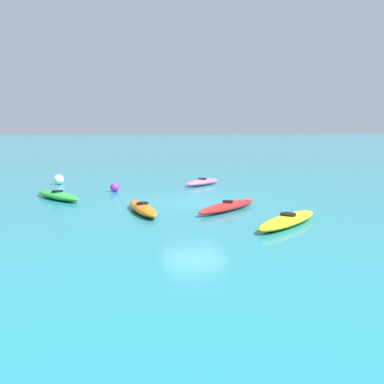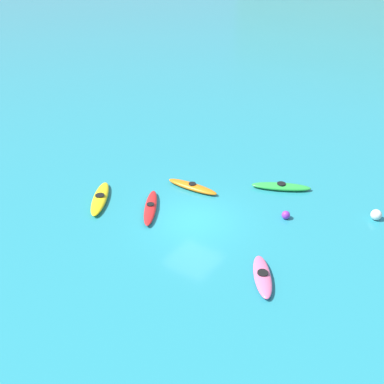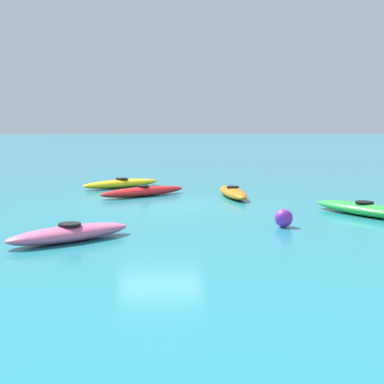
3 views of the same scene
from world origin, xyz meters
name	(u,v)px [view 3 (image 3 of 3)]	position (x,y,z in m)	size (l,w,h in m)	color
ground_plane	(160,206)	(0.00, 0.00, 0.00)	(600.00, 600.00, 0.00)	teal
kayak_green	(364,209)	(2.24, 5.27, 0.16)	(3.21, 2.13, 0.37)	green
kayak_pink	(70,233)	(4.79, -1.99, 0.16)	(2.08, 2.59, 0.37)	pink
kayak_red	(143,191)	(-2.33, -0.49, 0.16)	(2.33, 3.10, 0.37)	red
kayak_yellow	(122,183)	(-5.09, -1.31, 0.16)	(2.54, 3.23, 0.37)	yellow
kayak_orange	(233,192)	(-1.79, 2.48, 0.16)	(3.10, 0.76, 0.37)	orange
buoy_purple	(284,218)	(3.68, 2.71, 0.21)	(0.42, 0.42, 0.42)	purple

